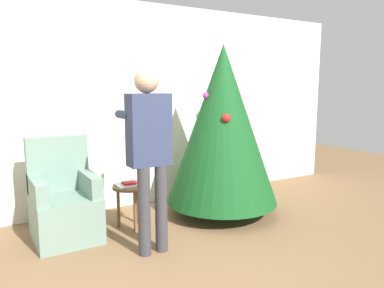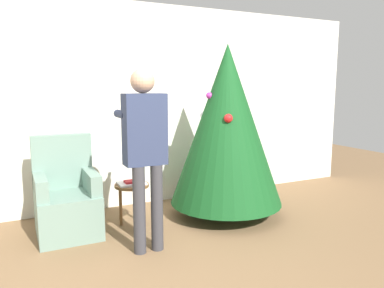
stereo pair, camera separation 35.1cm
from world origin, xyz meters
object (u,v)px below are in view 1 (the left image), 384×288
person_standing (149,144)px  side_stool (130,193)px  christmas_tree (223,125)px  armchair (64,204)px

person_standing → side_stool: size_ratio=3.58×
christmas_tree → armchair: bearing=173.1°
armchair → side_stool: 0.72m
armchair → christmas_tree: bearing=-6.9°
person_standing → side_stool: person_standing is taller
armchair → person_standing: (0.66, -0.77, 0.70)m
armchair → side_stool: bearing=-7.3°
christmas_tree → armchair: (-1.89, 0.23, -0.77)m
christmas_tree → person_standing: bearing=-156.5°
armchair → side_stool: armchair is taller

